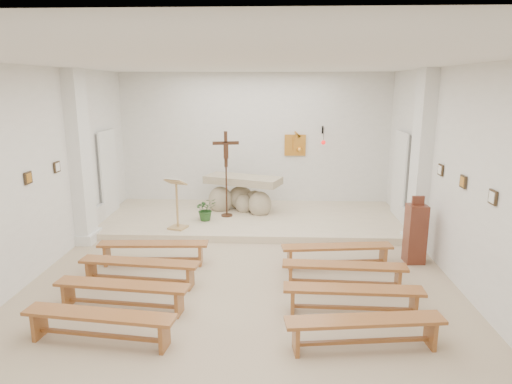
{
  "coord_description": "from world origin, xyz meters",
  "views": [
    {
      "loc": [
        0.53,
        -6.88,
        3.21
      ],
      "look_at": [
        0.17,
        1.6,
        1.19
      ],
      "focal_mm": 32.0,
      "sensor_mm": 36.0,
      "label": 1
    }
  ],
  "objects_px": {
    "altar": "(242,196)",
    "donation_pedestal": "(415,233)",
    "bench_left_third": "(122,290)",
    "bench_left_front": "(153,248)",
    "lectern": "(177,203)",
    "bench_right_second": "(344,270)",
    "bench_right_third": "(353,295)",
    "crucifix_stand": "(226,168)",
    "bench_right_front": "(337,251)",
    "bench_left_second": "(140,267)",
    "bench_right_fourth": "(365,326)",
    "bench_left_fourth": "(100,321)"
  },
  "relations": [
    {
      "from": "altar",
      "to": "donation_pedestal",
      "type": "bearing_deg",
      "value": -19.82
    },
    {
      "from": "donation_pedestal",
      "to": "bench_left_third",
      "type": "height_order",
      "value": "donation_pedestal"
    },
    {
      "from": "bench_left_third",
      "to": "bench_left_front",
      "type": "bearing_deg",
      "value": 96.17
    },
    {
      "from": "lectern",
      "to": "bench_left_front",
      "type": "relative_size",
      "value": 0.58
    },
    {
      "from": "bench_right_second",
      "to": "bench_right_third",
      "type": "relative_size",
      "value": 1.0
    },
    {
      "from": "bench_left_front",
      "to": "bench_right_second",
      "type": "bearing_deg",
      "value": -17.52
    },
    {
      "from": "crucifix_stand",
      "to": "bench_left_third",
      "type": "distance_m",
      "value": 4.62
    },
    {
      "from": "bench_right_front",
      "to": "bench_left_third",
      "type": "relative_size",
      "value": 1.0
    },
    {
      "from": "bench_left_second",
      "to": "altar",
      "type": "bearing_deg",
      "value": 77.0
    },
    {
      "from": "bench_right_front",
      "to": "bench_right_third",
      "type": "bearing_deg",
      "value": -96.44
    },
    {
      "from": "lectern",
      "to": "bench_left_front",
      "type": "height_order",
      "value": "lectern"
    },
    {
      "from": "bench_right_third",
      "to": "bench_right_front",
      "type": "bearing_deg",
      "value": 91.65
    },
    {
      "from": "bench_right_second",
      "to": "bench_right_fourth",
      "type": "bearing_deg",
      "value": -87.01
    },
    {
      "from": "bench_left_third",
      "to": "bench_right_third",
      "type": "height_order",
      "value": "same"
    },
    {
      "from": "donation_pedestal",
      "to": "bench_right_second",
      "type": "xyz_separation_m",
      "value": [
        -1.45,
        -1.18,
        -0.24
      ]
    },
    {
      "from": "lectern",
      "to": "donation_pedestal",
      "type": "relative_size",
      "value": 0.9
    },
    {
      "from": "bench_right_second",
      "to": "bench_right_third",
      "type": "bearing_deg",
      "value": -87.01
    },
    {
      "from": "lectern",
      "to": "bench_right_fourth",
      "type": "height_order",
      "value": "lectern"
    },
    {
      "from": "bench_left_front",
      "to": "bench_left_third",
      "type": "distance_m",
      "value": 1.73
    },
    {
      "from": "donation_pedestal",
      "to": "bench_right_front",
      "type": "bearing_deg",
      "value": -171.0
    },
    {
      "from": "donation_pedestal",
      "to": "bench_right_second",
      "type": "bearing_deg",
      "value": -144.16
    },
    {
      "from": "bench_right_second",
      "to": "bench_left_third",
      "type": "bearing_deg",
      "value": -162.35
    },
    {
      "from": "crucifix_stand",
      "to": "bench_right_third",
      "type": "relative_size",
      "value": 1.02
    },
    {
      "from": "donation_pedestal",
      "to": "bench_right_second",
      "type": "distance_m",
      "value": 1.88
    },
    {
      "from": "lectern",
      "to": "donation_pedestal",
      "type": "xyz_separation_m",
      "value": [
        4.66,
        -1.34,
        -0.16
      ]
    },
    {
      "from": "bench_left_second",
      "to": "bench_right_third",
      "type": "distance_m",
      "value": 3.41
    },
    {
      "from": "lectern",
      "to": "crucifix_stand",
      "type": "bearing_deg",
      "value": 65.34
    },
    {
      "from": "bench_left_third",
      "to": "lectern",
      "type": "bearing_deg",
      "value": 94.71
    },
    {
      "from": "crucifix_stand",
      "to": "bench_left_second",
      "type": "distance_m",
      "value": 3.81
    },
    {
      "from": "lectern",
      "to": "bench_right_front",
      "type": "bearing_deg",
      "value": -7.96
    },
    {
      "from": "altar",
      "to": "bench_right_second",
      "type": "bearing_deg",
      "value": -44.22
    },
    {
      "from": "donation_pedestal",
      "to": "bench_right_fourth",
      "type": "distance_m",
      "value": 3.26
    },
    {
      "from": "donation_pedestal",
      "to": "bench_right_front",
      "type": "xyz_separation_m",
      "value": [
        -1.45,
        -0.31,
        -0.24
      ]
    },
    {
      "from": "donation_pedestal",
      "to": "bench_left_third",
      "type": "xyz_separation_m",
      "value": [
        -4.75,
        -2.04,
        -0.24
      ]
    },
    {
      "from": "altar",
      "to": "bench_left_fourth",
      "type": "relative_size",
      "value": 0.99
    },
    {
      "from": "bench_right_fourth",
      "to": "bench_left_front",
      "type": "bearing_deg",
      "value": 135.08
    },
    {
      "from": "altar",
      "to": "lectern",
      "type": "distance_m",
      "value": 1.99
    },
    {
      "from": "lectern",
      "to": "bench_right_second",
      "type": "relative_size",
      "value": 0.58
    },
    {
      "from": "bench_left_front",
      "to": "bench_right_third",
      "type": "height_order",
      "value": "same"
    },
    {
      "from": "altar",
      "to": "bench_left_fourth",
      "type": "bearing_deg",
      "value": -83.35
    },
    {
      "from": "bench_right_second",
      "to": "bench_left_third",
      "type": "xyz_separation_m",
      "value": [
        -3.3,
        -0.86,
        0.0
      ]
    },
    {
      "from": "crucifix_stand",
      "to": "bench_right_second",
      "type": "xyz_separation_m",
      "value": [
        2.25,
        -3.52,
        -1.0
      ]
    },
    {
      "from": "bench_right_front",
      "to": "bench_right_fourth",
      "type": "height_order",
      "value": "same"
    },
    {
      "from": "crucifix_stand",
      "to": "bench_left_front",
      "type": "relative_size",
      "value": 1.01
    },
    {
      "from": "crucifix_stand",
      "to": "bench_right_front",
      "type": "xyz_separation_m",
      "value": [
        2.25,
        -2.66,
        -1.0
      ]
    },
    {
      "from": "crucifix_stand",
      "to": "donation_pedestal",
      "type": "height_order",
      "value": "crucifix_stand"
    },
    {
      "from": "donation_pedestal",
      "to": "bench_right_fourth",
      "type": "bearing_deg",
      "value": -119.78
    },
    {
      "from": "bench_right_third",
      "to": "bench_left_fourth",
      "type": "height_order",
      "value": "same"
    },
    {
      "from": "donation_pedestal",
      "to": "bench_left_third",
      "type": "bearing_deg",
      "value": -160.0
    },
    {
      "from": "donation_pedestal",
      "to": "bench_right_third",
      "type": "height_order",
      "value": "donation_pedestal"
    }
  ]
}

